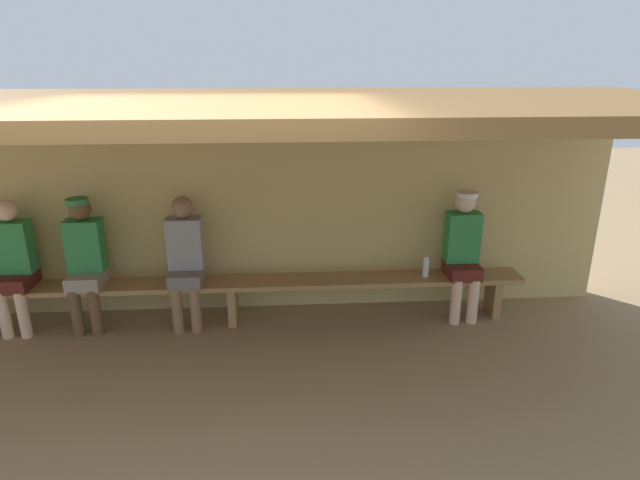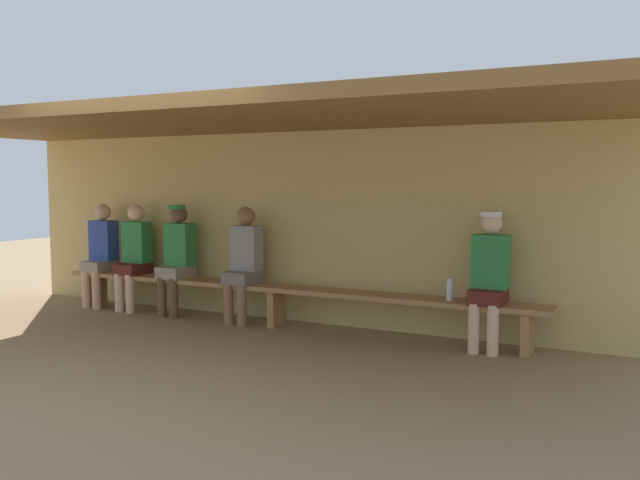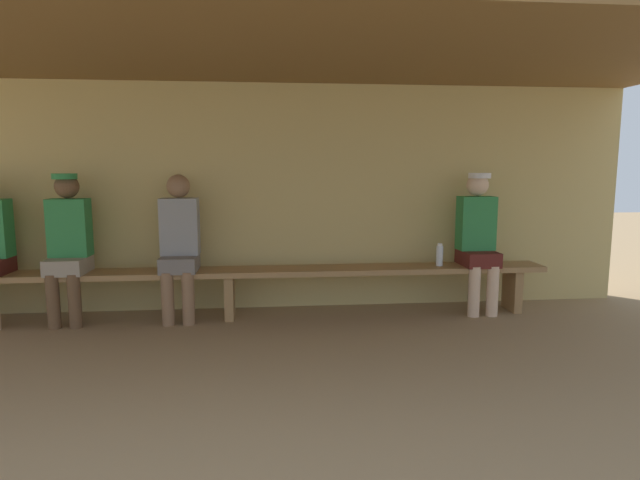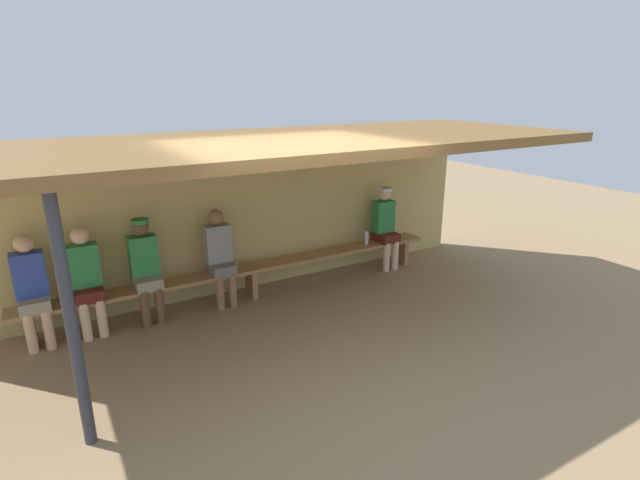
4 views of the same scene
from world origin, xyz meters
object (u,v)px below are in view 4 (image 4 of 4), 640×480
at_px(player_in_red, 86,277).
at_px(player_with_sunglasses, 32,286).
at_px(support_post, 72,326).
at_px(bench, 251,271).
at_px(player_in_blue, 220,254).
at_px(player_near_post, 385,224).
at_px(water_bottle_blue, 366,238).
at_px(player_shirtless_tan, 145,265).

height_order(player_in_red, player_with_sunglasses, same).
relative_size(support_post, player_in_red, 1.65).
xyz_separation_m(bench, player_in_blue, (-0.44, 0.00, 0.34)).
height_order(player_in_red, player_near_post, player_near_post).
bearing_deg(support_post, player_in_blue, 47.41).
relative_size(player_with_sunglasses, water_bottle_blue, 6.12).
xyz_separation_m(player_in_red, player_in_blue, (1.66, 0.00, 0.00)).
relative_size(support_post, bench, 0.37).
xyz_separation_m(player_in_red, player_shirtless_tan, (0.68, 0.00, 0.02)).
distance_m(player_in_red, player_near_post, 4.48).
xyz_separation_m(bench, player_shirtless_tan, (-1.41, 0.00, 0.36)).
bearing_deg(player_with_sunglasses, support_post, -82.05).
bearing_deg(player_with_sunglasses, water_bottle_blue, -0.20).
distance_m(bench, player_in_blue, 0.56).
xyz_separation_m(player_in_blue, water_bottle_blue, (2.44, -0.02, -0.17)).
bearing_deg(player_in_red, player_in_blue, 0.00).
relative_size(support_post, player_shirtless_tan, 1.64).
bearing_deg(player_near_post, water_bottle_blue, -177.48).
bearing_deg(player_in_blue, water_bottle_blue, -0.38).
xyz_separation_m(player_near_post, player_shirtless_tan, (-3.79, 0.00, 0.00)).
distance_m(player_in_red, player_in_blue, 1.66).
height_order(support_post, player_in_blue, support_post).
distance_m(player_near_post, player_shirtless_tan, 3.79).
xyz_separation_m(player_in_red, player_with_sunglasses, (-0.57, 0.00, 0.00)).
distance_m(bench, player_near_post, 2.40).
distance_m(support_post, player_near_post, 5.21).
bearing_deg(player_with_sunglasses, player_in_blue, 0.00).
relative_size(support_post, player_near_post, 1.64).
bearing_deg(water_bottle_blue, bench, 179.62).
height_order(player_shirtless_tan, water_bottle_blue, player_shirtless_tan).
bearing_deg(player_in_red, water_bottle_blue, -0.23).
relative_size(bench, player_with_sunglasses, 4.49).
bearing_deg(player_in_red, player_shirtless_tan, 0.04).
distance_m(bench, player_shirtless_tan, 1.46).
distance_m(player_in_red, player_with_sunglasses, 0.57).
xyz_separation_m(bench, player_in_red, (-2.10, 0.00, 0.34)).
height_order(player_near_post, water_bottle_blue, player_near_post).
height_order(bench, player_near_post, player_near_post).
height_order(support_post, player_near_post, support_post).
height_order(player_in_blue, water_bottle_blue, player_in_blue).
distance_m(player_with_sunglasses, water_bottle_blue, 4.67).
bearing_deg(player_near_post, player_with_sunglasses, -179.99).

